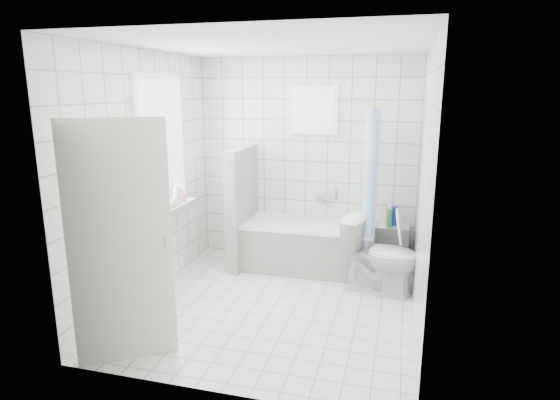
# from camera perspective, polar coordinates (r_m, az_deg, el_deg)

# --- Properties ---
(ground) EXTENTS (3.00, 3.00, 0.00)m
(ground) POSITION_cam_1_polar(r_m,az_deg,el_deg) (5.01, -0.64, -12.70)
(ground) COLOR white
(ground) RESTS_ON ground
(ceiling) EXTENTS (3.00, 3.00, 0.00)m
(ceiling) POSITION_cam_1_polar(r_m,az_deg,el_deg) (4.52, -0.73, 18.42)
(ceiling) COLOR white
(ceiling) RESTS_ON ground
(wall_back) EXTENTS (2.80, 0.02, 2.60)m
(wall_back) POSITION_cam_1_polar(r_m,az_deg,el_deg) (6.03, 3.16, 4.74)
(wall_back) COLOR white
(wall_back) RESTS_ON ground
(wall_front) EXTENTS (2.80, 0.02, 2.60)m
(wall_front) POSITION_cam_1_polar(r_m,az_deg,el_deg) (3.21, -7.89, -3.08)
(wall_front) COLOR white
(wall_front) RESTS_ON ground
(wall_left) EXTENTS (0.02, 3.00, 2.60)m
(wall_left) POSITION_cam_1_polar(r_m,az_deg,el_deg) (5.14, -15.91, 2.74)
(wall_left) COLOR white
(wall_left) RESTS_ON ground
(wall_right) EXTENTS (0.02, 3.00, 2.60)m
(wall_right) POSITION_cam_1_polar(r_m,az_deg,el_deg) (4.43, 17.04, 1.03)
(wall_right) COLOR white
(wall_right) RESTS_ON ground
(window_left) EXTENTS (0.01, 0.90, 1.40)m
(window_left) POSITION_cam_1_polar(r_m,az_deg,el_deg) (5.33, -14.06, 6.49)
(window_left) COLOR white
(window_left) RESTS_ON wall_left
(window_back) EXTENTS (0.50, 0.01, 0.50)m
(window_back) POSITION_cam_1_polar(r_m,az_deg,el_deg) (5.90, 4.12, 10.89)
(window_back) COLOR white
(window_back) RESTS_ON wall_back
(window_sill) EXTENTS (0.18, 1.02, 0.08)m
(window_sill) POSITION_cam_1_polar(r_m,az_deg,el_deg) (5.44, -13.20, -1.27)
(window_sill) COLOR white
(window_sill) RESTS_ON wall_left
(door) EXTENTS (0.69, 0.47, 2.00)m
(door) POSITION_cam_1_polar(r_m,az_deg,el_deg) (3.93, -18.85, -5.22)
(door) COLOR silver
(door) RESTS_ON ground
(bathtub) EXTENTS (1.60, 0.77, 0.58)m
(bathtub) POSITION_cam_1_polar(r_m,az_deg,el_deg) (5.88, 3.58, -5.61)
(bathtub) COLOR white
(bathtub) RESTS_ON ground
(partition_wall) EXTENTS (0.15, 0.85, 1.50)m
(partition_wall) POSITION_cam_1_polar(r_m,az_deg,el_deg) (5.93, -4.65, -0.86)
(partition_wall) COLOR white
(partition_wall) RESTS_ON ground
(tiled_ledge) EXTENTS (0.40, 0.24, 0.55)m
(tiled_ledge) POSITION_cam_1_polar(r_m,az_deg,el_deg) (6.03, 13.41, -5.64)
(tiled_ledge) COLOR white
(tiled_ledge) RESTS_ON ground
(toilet) EXTENTS (0.89, 0.60, 0.84)m
(toilet) POSITION_cam_1_polar(r_m,az_deg,el_deg) (5.30, 12.15, -6.61)
(toilet) COLOR white
(toilet) RESTS_ON ground
(curtain_rod) EXTENTS (0.02, 0.80, 0.02)m
(curtain_rod) POSITION_cam_1_polar(r_m,az_deg,el_deg) (5.45, 11.56, 10.98)
(curtain_rod) COLOR silver
(curtain_rod) RESTS_ON wall_back
(shower_curtain) EXTENTS (0.14, 0.48, 1.78)m
(shower_curtain) POSITION_cam_1_polar(r_m,az_deg,el_deg) (5.43, 11.04, 1.41)
(shower_curtain) COLOR #54A1F8
(shower_curtain) RESTS_ON curtain_rod
(tub_faucet) EXTENTS (0.18, 0.06, 0.06)m
(tub_faucet) POSITION_cam_1_polar(r_m,az_deg,el_deg) (6.03, 5.22, 0.36)
(tub_faucet) COLOR silver
(tub_faucet) RESTS_ON wall_back
(sill_bottles) EXTENTS (0.18, 0.74, 0.32)m
(sill_bottles) POSITION_cam_1_polar(r_m,az_deg,el_deg) (5.35, -13.47, 0.42)
(sill_bottles) COLOR #B75BB1
(sill_bottles) RESTS_ON window_sill
(ledge_bottles) EXTENTS (0.14, 0.16, 0.25)m
(ledge_bottles) POSITION_cam_1_polar(r_m,az_deg,el_deg) (5.91, 13.38, -2.02)
(ledge_bottles) COLOR green
(ledge_bottles) RESTS_ON tiled_ledge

